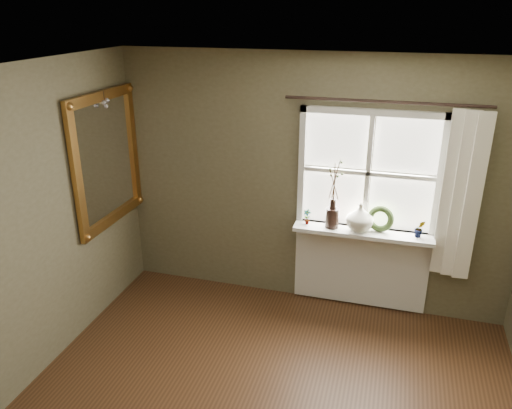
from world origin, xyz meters
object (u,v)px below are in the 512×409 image
at_px(cream_vase, 360,217).
at_px(gilt_mirror, 107,159).
at_px(dark_jug, 332,218).
at_px(wreath, 380,221).

distance_m(cream_vase, gilt_mirror, 2.56).
height_order(cream_vase, gilt_mirror, gilt_mirror).
xyz_separation_m(dark_jug, cream_vase, (0.27, 0.00, 0.04)).
relative_size(cream_vase, wreath, 1.07).
bearing_deg(cream_vase, gilt_mirror, -170.37).
distance_m(cream_vase, wreath, 0.20).
xyz_separation_m(dark_jug, gilt_mirror, (-2.21, -0.42, 0.55)).
bearing_deg(dark_jug, wreath, 4.92).
xyz_separation_m(cream_vase, gilt_mirror, (-2.48, -0.42, 0.51)).
distance_m(dark_jug, wreath, 0.47).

